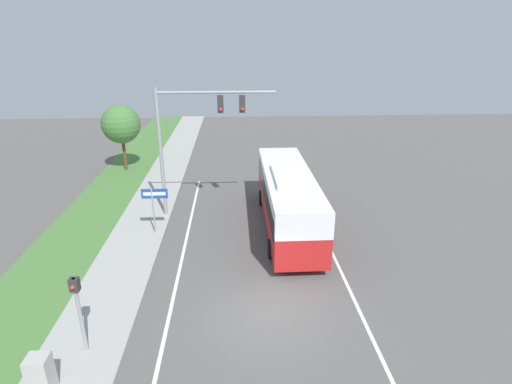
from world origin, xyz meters
The scene contains 11 objects.
ground_plane centered at (0.00, 0.00, 0.00)m, with size 80.00×80.00×0.00m, color #565451.
sidewalk centered at (-6.20, 0.00, 0.06)m, with size 2.80×80.00×0.12m.
grass_verge centered at (-9.40, 0.00, 0.05)m, with size 3.60×80.00×0.10m.
lane_divider_near centered at (-3.60, 0.00, 0.00)m, with size 0.14×30.00×0.01m.
lane_divider_far centered at (3.60, 0.00, 0.00)m, with size 0.14×30.00×0.01m.
bus centered at (1.78, 7.27, 1.84)m, with size 2.62×10.28×3.34m.
signal_gantry centered at (-3.24, 9.07, 5.17)m, with size 6.36×0.41×7.30m.
pedestrian_signal centered at (-6.04, -1.63, 1.96)m, with size 0.28×0.34×2.85m.
street_sign centered at (-5.18, 6.74, 1.90)m, with size 1.33×0.08×2.64m.
utility_cabinet centered at (-6.67, -3.33, 0.77)m, with size 0.63×0.55×1.30m.
roadside_tree centered at (-9.46, 17.87, 3.64)m, with size 2.87×2.87×4.99m.
Camera 1 is at (-1.06, -12.33, 9.73)m, focal length 28.00 mm.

